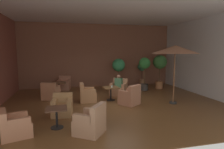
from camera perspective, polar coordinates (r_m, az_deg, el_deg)
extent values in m
cube|color=brown|center=(8.91, 0.66, -8.45)|extent=(9.94, 8.63, 0.02)
cube|color=brown|center=(12.77, -4.08, 5.55)|extent=(9.94, 0.08, 4.05)
cube|color=silver|center=(10.90, 26.75, 4.50)|extent=(0.08, 8.63, 4.05)
cube|color=silver|center=(8.74, 0.70, 18.31)|extent=(9.94, 8.63, 0.06)
cylinder|color=black|center=(9.40, -0.36, -7.46)|extent=(0.42, 0.42, 0.02)
cylinder|color=black|center=(9.34, -0.36, -5.76)|extent=(0.07, 0.07, 0.60)
cube|color=brown|center=(9.27, -0.36, -3.85)|extent=(0.76, 0.76, 0.03)
cube|color=tan|center=(10.34, 1.95, -4.94)|extent=(1.08, 1.06, 0.43)
cube|color=tan|center=(10.53, 2.50, -2.30)|extent=(0.74, 0.60, 0.45)
cube|color=tan|center=(10.13, 3.65, -3.32)|extent=(0.44, 0.54, 0.22)
cube|color=tan|center=(10.36, 0.15, -3.08)|extent=(0.44, 0.54, 0.22)
cube|color=#B77E52|center=(9.20, -7.06, -6.52)|extent=(0.76, 0.76, 0.44)
cube|color=#B77E52|center=(9.09, -8.91, -3.93)|extent=(0.18, 0.75, 0.43)
cube|color=#B77E52|center=(9.43, -7.00, -4.27)|extent=(0.58, 0.17, 0.18)
cube|color=#B77E52|center=(8.85, -6.66, -5.02)|extent=(0.58, 0.17, 0.18)
cube|color=tan|center=(8.69, 5.06, -7.28)|extent=(1.02, 1.03, 0.45)
cube|color=tan|center=(8.42, 6.71, -4.65)|extent=(0.69, 0.55, 0.44)
cube|color=tan|center=(8.41, 3.68, -5.48)|extent=(0.45, 0.56, 0.20)
cube|color=tan|center=(8.87, 5.99, -4.83)|extent=(0.45, 0.56, 0.20)
cylinder|color=black|center=(6.47, -15.82, -14.71)|extent=(0.39, 0.39, 0.02)
cylinder|color=black|center=(6.37, -15.91, -12.31)|extent=(0.07, 0.07, 0.60)
cube|color=brown|center=(6.27, -16.01, -9.58)|extent=(0.65, 0.65, 0.03)
cube|color=tan|center=(5.81, -6.64, -14.88)|extent=(1.03, 1.03, 0.43)
cube|color=tan|center=(5.53, -4.02, -11.08)|extent=(0.56, 0.70, 0.46)
cube|color=tan|center=(5.47, -8.59, -12.67)|extent=(0.56, 0.45, 0.22)
cube|color=tan|center=(5.96, -5.67, -10.93)|extent=(0.56, 0.45, 0.22)
cube|color=tan|center=(7.46, -14.41, -10.09)|extent=(0.79, 0.81, 0.41)
cube|color=tan|center=(7.63, -14.20, -6.59)|extent=(0.72, 0.25, 0.39)
cube|color=tan|center=(7.31, -12.35, -7.89)|extent=(0.22, 0.58, 0.20)
cube|color=tan|center=(7.39, -16.68, -7.86)|extent=(0.22, 0.58, 0.20)
cube|color=#BE7957|center=(6.23, -26.32, -14.21)|extent=(0.96, 0.92, 0.41)
cube|color=#BE7957|center=(6.09, -29.43, -10.97)|extent=(0.38, 0.74, 0.38)
cube|color=#BE7957|center=(6.41, -26.32, -10.75)|extent=(0.62, 0.31, 0.20)
cube|color=#BE7957|center=(5.85, -25.79, -12.43)|extent=(0.62, 0.31, 0.20)
cylinder|color=black|center=(11.12, -15.20, -5.40)|extent=(0.37, 0.37, 0.02)
cylinder|color=black|center=(11.07, -15.25, -3.95)|extent=(0.07, 0.07, 0.60)
cube|color=brown|center=(11.01, -15.31, -2.33)|extent=(0.73, 0.73, 0.03)
cube|color=tan|center=(12.16, -13.91, -3.36)|extent=(0.85, 0.85, 0.41)
cube|color=tan|center=(12.36, -13.68, -1.28)|extent=(0.73, 0.31, 0.40)
cube|color=tan|center=(12.01, -12.71, -2.01)|extent=(0.28, 0.57, 0.19)
cube|color=tan|center=(12.14, -15.27, -1.99)|extent=(0.28, 0.57, 0.19)
cube|color=tan|center=(10.06, -17.44, -5.71)|extent=(0.92, 0.94, 0.40)
cube|color=tan|center=(9.71, -18.18, -3.63)|extent=(0.73, 0.38, 0.45)
cube|color=tan|center=(10.14, -18.91, -3.82)|extent=(0.32, 0.60, 0.24)
cube|color=tan|center=(9.92, -15.89, -3.93)|extent=(0.32, 0.60, 0.24)
cylinder|color=#2D2D2D|center=(9.26, 17.47, -7.87)|extent=(0.32, 0.32, 0.08)
cylinder|color=brown|center=(9.02, 17.77, -0.26)|extent=(0.06, 0.06, 2.55)
cone|color=#A1684B|center=(8.95, 18.05, 7.04)|extent=(2.02, 2.02, 0.36)
cylinder|color=#3B3733|center=(11.79, 9.43, -3.67)|extent=(0.47, 0.47, 0.37)
cylinder|color=brown|center=(11.69, 9.49, -0.45)|extent=(0.06, 0.06, 0.96)
sphere|color=#2F7A36|center=(11.61, 9.57, 3.30)|extent=(0.67, 0.67, 0.67)
cylinder|color=#AD6B41|center=(12.55, 13.66, -2.97)|extent=(0.46, 0.46, 0.43)
cylinder|color=brown|center=(12.45, 13.75, -0.05)|extent=(0.06, 0.06, 0.85)
sphere|color=#346730|center=(12.38, 13.86, 3.58)|extent=(0.86, 0.86, 0.86)
cylinder|color=#A26C4A|center=(13.30, 8.71, -2.34)|extent=(0.34, 0.34, 0.41)
cylinder|color=brown|center=(13.22, 8.75, -0.13)|extent=(0.06, 0.06, 0.63)
sphere|color=#357C51|center=(13.16, 8.80, 2.27)|extent=(0.57, 0.57, 0.57)
cylinder|color=silver|center=(11.94, 1.92, -3.59)|extent=(0.35, 0.35, 0.31)
cylinder|color=brown|center=(11.85, 1.93, -0.86)|extent=(0.06, 0.06, 0.84)
sphere|color=#2C7443|center=(11.76, 1.95, 2.78)|extent=(0.79, 0.79, 0.79)
cube|color=#447550|center=(10.26, 1.96, -2.43)|extent=(0.45, 0.42, 0.49)
sphere|color=#8B5D47|center=(10.21, 1.97, -0.58)|extent=(0.21, 0.21, 0.21)
cylinder|color=white|center=(9.16, -0.07, -3.52)|extent=(0.08, 0.08, 0.11)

